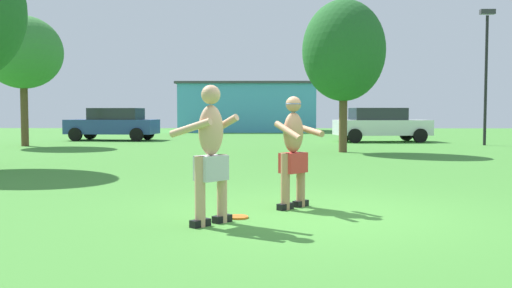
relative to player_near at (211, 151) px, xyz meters
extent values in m
plane|color=#428433|center=(1.40, 0.74, -0.92)|extent=(80.00, 80.00, 0.00)
cube|color=black|center=(-0.12, -0.14, -0.87)|extent=(0.25, 0.27, 0.09)
cylinder|color=tan|center=(-0.12, -0.14, -0.49)|extent=(0.13, 0.13, 0.86)
cube|color=black|center=(0.13, 0.13, -0.87)|extent=(0.25, 0.27, 0.09)
cylinder|color=tan|center=(0.13, 0.13, -0.49)|extent=(0.13, 0.13, 0.86)
cube|color=#B7B7BC|center=(0.01, 0.00, -0.21)|extent=(0.43, 0.45, 0.31)
ellipsoid|color=tan|center=(0.01, 0.00, 0.25)|extent=(0.41, 0.42, 0.62)
cylinder|color=tan|center=(-0.23, -0.12, 0.29)|extent=(0.57, 0.35, 0.25)
cylinder|color=tan|center=(0.09, 0.24, 0.29)|extent=(0.53, 0.37, 0.34)
sphere|color=tan|center=(0.01, 0.00, 0.69)|extent=(0.24, 0.24, 0.24)
cube|color=black|center=(1.19, 1.34, -0.87)|extent=(0.25, 0.27, 0.09)
cylinder|color=tan|center=(1.19, 1.34, -0.51)|extent=(0.13, 0.13, 0.81)
cube|color=black|center=(0.96, 1.07, -0.87)|extent=(0.25, 0.27, 0.09)
cylinder|color=tan|center=(0.96, 1.07, -0.51)|extent=(0.13, 0.13, 0.81)
cube|color=red|center=(1.07, 1.20, -0.26)|extent=(0.44, 0.45, 0.29)
ellipsoid|color=tan|center=(1.07, 1.20, 0.18)|extent=(0.41, 0.42, 0.58)
cylinder|color=tan|center=(1.31, 1.32, 0.21)|extent=(0.42, 0.50, 0.19)
cylinder|color=tan|center=(0.98, 0.95, 0.21)|extent=(0.40, 0.50, 0.28)
sphere|color=tan|center=(1.07, 1.20, 0.59)|extent=(0.22, 0.22, 0.22)
cone|color=#194CA5|center=(1.07, 1.20, 0.65)|extent=(0.33, 0.33, 0.12)
cylinder|color=orange|center=(0.31, 0.43, -0.90)|extent=(0.28, 0.28, 0.03)
cube|color=white|center=(6.03, 19.29, -0.25)|extent=(4.45, 2.20, 0.70)
cube|color=#282D33|center=(5.83, 19.27, 0.38)|extent=(2.55, 1.80, 0.56)
cylinder|color=black|center=(7.44, 20.33, -0.60)|extent=(0.66, 0.28, 0.64)
cylinder|color=black|center=(7.61, 18.54, -0.60)|extent=(0.66, 0.28, 0.64)
cylinder|color=black|center=(4.45, 20.05, -0.60)|extent=(0.66, 0.28, 0.64)
cylinder|color=black|center=(4.62, 18.25, -0.60)|extent=(0.66, 0.28, 0.64)
cube|color=#2D478C|center=(-6.93, 20.35, -0.25)|extent=(4.43, 2.12, 0.70)
cube|color=#282D33|center=(-6.73, 20.34, 0.38)|extent=(2.52, 1.76, 0.56)
cylinder|color=black|center=(-8.50, 19.57, -0.60)|extent=(0.65, 0.27, 0.64)
cylinder|color=black|center=(-8.36, 21.37, -0.60)|extent=(0.65, 0.27, 0.64)
cylinder|color=black|center=(-5.50, 19.34, -0.60)|extent=(0.65, 0.27, 0.64)
cylinder|color=black|center=(-5.36, 21.14, -0.60)|extent=(0.65, 0.27, 0.64)
cylinder|color=black|center=(9.77, 16.63, 1.77)|extent=(0.12, 0.12, 5.37)
cube|color=#333338|center=(9.77, 16.63, 4.61)|extent=(0.60, 0.24, 0.20)
cube|color=#4C9ED1|center=(-0.72, 33.66, 0.73)|extent=(9.29, 6.61, 3.29)
cube|color=#3F3F44|center=(-0.72, 33.66, 2.46)|extent=(9.67, 6.88, 0.16)
cylinder|color=brown|center=(3.31, 12.48, 0.23)|extent=(0.28, 0.28, 2.29)
ellipsoid|color=#236028|center=(3.31, 12.48, 2.58)|extent=(2.85, 2.85, 3.47)
cylinder|color=brown|center=(-9.21, 15.66, 0.47)|extent=(0.30, 0.30, 2.78)
ellipsoid|color=#387F38|center=(-9.21, 15.66, 2.90)|extent=(3.15, 3.15, 2.95)
camera|label=1|loc=(0.70, -6.83, 0.48)|focal=39.11mm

